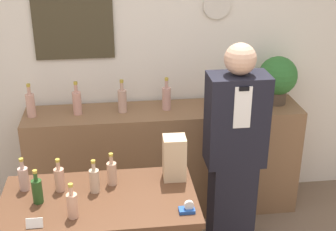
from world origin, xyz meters
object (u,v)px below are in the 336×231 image
Objects in this scene: tape_dispenser at (188,208)px; potted_plant at (278,78)px; shopkeeper at (234,155)px; paper_bag at (174,158)px.

potted_plant is at bearing 55.00° from tape_dispenser.
shopkeeper reaches higher than tape_dispenser.
paper_bag is at bearing -141.36° from shopkeeper.
paper_bag is (-0.50, -0.40, 0.23)m from shopkeeper.
potted_plant reaches higher than paper_bag.
shopkeeper is 0.68m from paper_bag.
paper_bag is at bearing 93.66° from tape_dispenser.
paper_bag is 0.40m from tape_dispenser.
shopkeeper is 5.88× the size of paper_bag.
potted_plant reaches higher than tape_dispenser.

